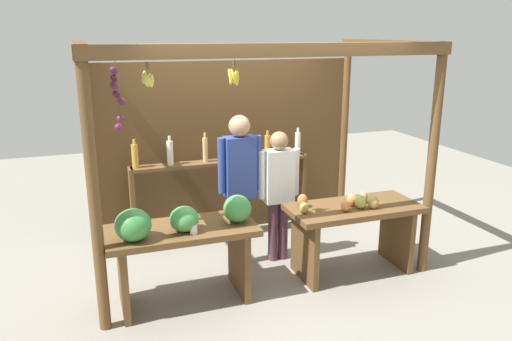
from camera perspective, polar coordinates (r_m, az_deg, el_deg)
The scene contains 7 objects.
ground_plane at distance 5.84m, azimuth -0.61°, elevation -9.89°, with size 12.00×12.00×0.00m, color gray.
market_stall at distance 5.80m, azimuth -2.17°, elevation 4.45°, with size 3.44×1.94×2.42m.
fruit_counter_left at distance 4.70m, azimuth -8.58°, elevation -7.51°, with size 1.41×0.69×1.04m.
fruit_counter_right at distance 5.38m, azimuth 10.98°, elevation -5.83°, with size 1.40×0.64×0.90m.
bottle_shelf_unit at distance 6.12m, azimuth -4.03°, elevation -0.56°, with size 2.21×0.22×1.35m.
vendor_man at distance 5.33m, azimuth -1.86°, elevation -0.72°, with size 0.48×0.23×1.68m.
vendor_woman at distance 5.49m, azimuth 2.60°, elevation -1.73°, with size 0.48×0.20×1.48m.
Camera 1 is at (-1.69, -4.99, 2.52)m, focal length 34.95 mm.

